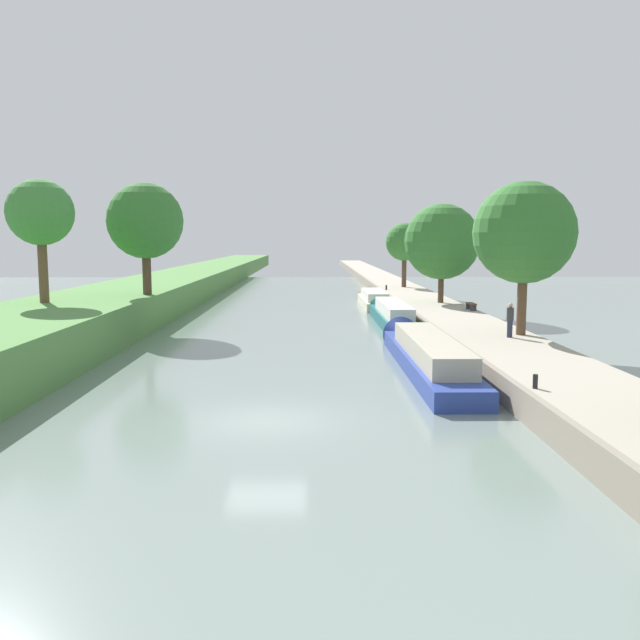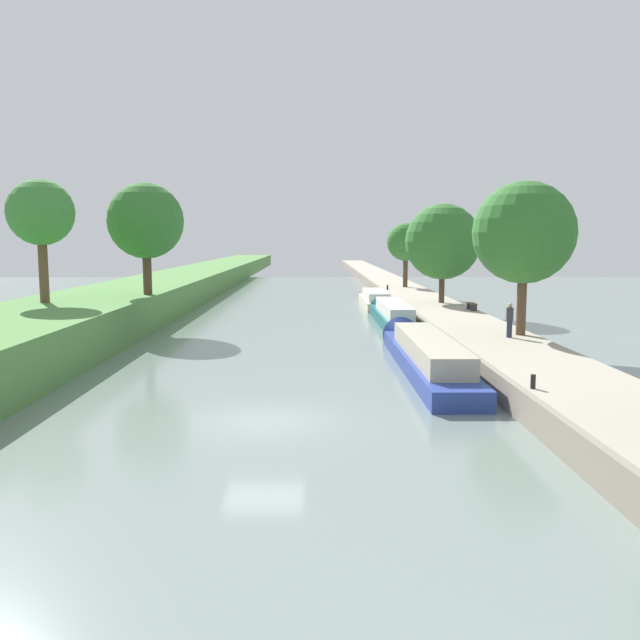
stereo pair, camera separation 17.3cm
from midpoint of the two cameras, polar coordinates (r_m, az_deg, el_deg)
name	(u,v)px [view 1 (the left image)]	position (r m, az deg, el deg)	size (l,w,h in m)	color
ground_plane	(266,421)	(20.89, -4.91, -8.72)	(160.00, 160.00, 0.00)	slate
right_towpath	(597,405)	(22.54, 22.63, -6.80)	(4.38, 260.00, 0.97)	#A89E8E
stone_quay	(523,404)	(21.72, 16.98, -7.00)	(0.25, 260.00, 1.02)	gray
narrowboat_blue	(425,353)	(29.53, 8.88, -2.87)	(2.10, 15.69, 2.20)	#283D93
narrowboat_teal	(391,315)	(44.24, 6.08, 0.45)	(1.83, 13.80, 2.07)	#195B60
narrowboat_cream	(373,299)	(56.95, 4.51, 1.82)	(2.03, 11.46, 2.00)	beige
tree_rightbank_midnear	(524,233)	(33.75, 17.13, 7.21)	(4.97, 4.97, 7.50)	brown
tree_rightbank_midfar	(442,242)	(49.81, 10.40, 6.67)	(5.59, 5.59, 7.32)	#4C3828
tree_rightbank_far	(404,242)	(65.87, 7.25, 6.68)	(3.72, 3.72, 6.32)	#4C3828
tree_leftbank_downstream	(40,213)	(39.13, -23.17, 8.47)	(3.57, 3.57, 6.69)	brown
tree_leftbank_upstream	(145,221)	(42.84, -15.00, 8.26)	(4.71, 4.71, 6.96)	#4C3828
person_walking	(510,319)	(32.87, 15.98, 0.06)	(0.34, 0.34, 1.66)	#282D42
mooring_bollard_near	(535,381)	(21.92, 17.92, -5.08)	(0.16, 0.16, 0.45)	black
mooring_bollard_far	(386,287)	(62.11, 5.68, 2.82)	(0.16, 0.16, 0.45)	black
park_bench	(471,305)	(45.10, 12.85, 1.29)	(0.44, 1.50, 0.47)	#333338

